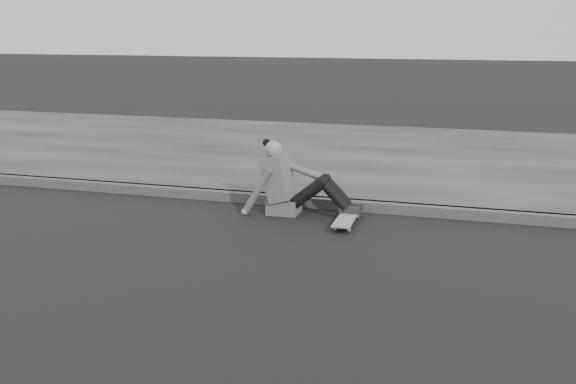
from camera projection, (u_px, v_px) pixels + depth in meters
ground at (209, 283)px, 5.54m from camera, size 80.00×80.00×0.00m
curb at (289, 200)px, 7.92m from camera, size 24.00×0.16×0.12m
sidewalk at (338, 155)px, 10.74m from camera, size 24.00×6.00×0.12m
skateboard at (347, 218)px, 7.15m from camera, size 0.20×0.78×0.09m
seated_woman at (289, 184)px, 7.50m from camera, size 1.38×0.46×0.88m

